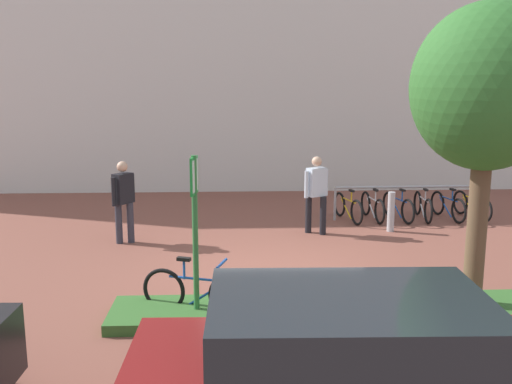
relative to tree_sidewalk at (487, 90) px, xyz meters
name	(u,v)px	position (x,y,z in m)	size (l,w,h in m)	color
ground_plane	(277,278)	(-2.72, 1.67, -3.23)	(60.00, 60.00, 0.00)	brown
building_facade	(255,23)	(-2.72, 10.07, 1.77)	(28.00, 1.20, 10.00)	silver
planter_strip	(354,311)	(-1.72, -0.03, -3.15)	(7.00, 1.10, 0.16)	#336028
tree_sidewalk	(487,90)	(0.00, 0.00, 0.00)	(2.08, 2.08, 4.41)	brown
parking_sign_post	(195,214)	(-3.99, -0.03, -1.68)	(0.09, 0.36, 2.36)	#2D7238
bike_at_sign	(197,292)	(-4.00, 0.12, -2.88)	(1.62, 0.61, 0.86)	black
bike_rack_cluster	(410,205)	(0.87, 5.75, -2.88)	(3.76, 1.61, 0.83)	#99999E
bollard_steel	(391,212)	(0.09, 4.65, -2.78)	(0.16, 0.16, 0.90)	#ADADB2
person_suited_dark	(124,197)	(-5.70, 3.97, -2.24)	(0.43, 0.51, 1.72)	#2D2D38
person_shirt_blue	(316,190)	(-1.62, 4.53, -2.24)	(0.55, 0.40, 1.72)	black
car_maroon_wagon	(364,381)	(-2.34, -3.19, -2.47)	(4.34, 2.11, 1.54)	maroon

